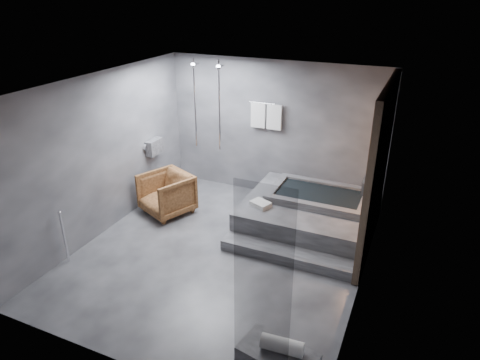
% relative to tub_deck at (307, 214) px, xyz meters
% --- Properties ---
extents(room, '(5.00, 5.04, 2.82)m').
position_rel_tub_deck_xyz_m(room, '(-0.65, -1.21, 1.48)').
color(room, '#313134').
rests_on(room, ground).
extents(tub_deck, '(2.20, 2.00, 0.50)m').
position_rel_tub_deck_xyz_m(tub_deck, '(0.00, 0.00, 0.00)').
color(tub_deck, '#363639').
rests_on(tub_deck, ground).
extents(tub_step, '(2.20, 0.36, 0.18)m').
position_rel_tub_deck_xyz_m(tub_step, '(0.00, -1.18, -0.16)').
color(tub_step, '#363639').
rests_on(tub_step, ground).
extents(driftwood_chair, '(1.14, 1.15, 0.80)m').
position_rel_tub_deck_xyz_m(driftwood_chair, '(-2.63, -0.59, 0.15)').
color(driftwood_chair, '#432410').
rests_on(driftwood_chair, ground).
extents(rolled_towel, '(0.49, 0.21, 0.17)m').
position_rel_tub_deck_xyz_m(rolled_towel, '(0.66, -3.38, 0.22)').
color(rolled_towel, white).
rests_on(rolled_towel, concrete_bench).
extents(deck_towel, '(0.40, 0.35, 0.09)m').
position_rel_tub_deck_xyz_m(deck_towel, '(-0.72, -0.50, 0.29)').
color(deck_towel, silver).
rests_on(deck_towel, tub_deck).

